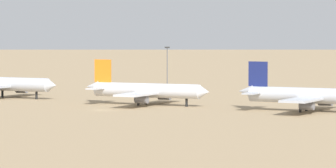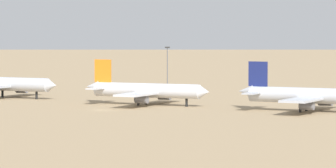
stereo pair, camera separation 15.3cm
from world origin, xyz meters
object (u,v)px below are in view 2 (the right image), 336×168
parked_jet_orange_3 (146,90)px  parked_jet_navy_4 (308,96)px  light_pole_west (167,63)px  parked_jet_navy_2 (1,84)px

parked_jet_orange_3 → parked_jet_navy_4: 45.87m
parked_jet_navy_4 → light_pole_west: light_pole_west is taller
parked_jet_orange_3 → parked_jet_navy_4: size_ratio=0.99×
parked_jet_navy_2 → parked_jet_orange_3: parked_jet_navy_2 is taller
parked_jet_navy_4 → light_pole_west: size_ratio=2.62×
parked_jet_orange_3 → parked_jet_navy_2: bearing=171.6°
parked_jet_navy_2 → parked_jet_navy_4: size_ratio=1.04×
light_pole_west → parked_jet_navy_2: bearing=-99.9°
parked_jet_orange_3 → light_pole_west: bearing=111.1°
parked_jet_navy_4 → light_pole_west: (-83.62, 85.34, 4.21)m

